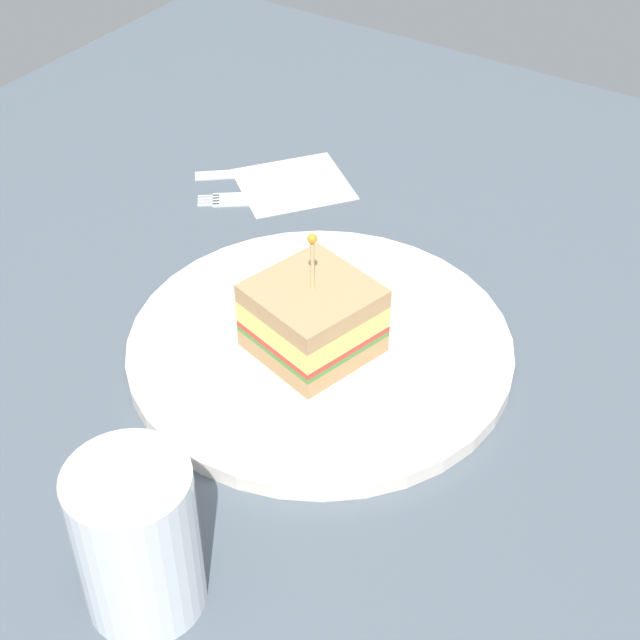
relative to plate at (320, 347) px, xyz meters
The scene contains 7 objects.
ground_plane 1.64cm from the plate, ahead, with size 108.90×108.90×2.00cm, color #4C5660.
plate is the anchor object (origin of this frame).
sandwich_half_center 3.61cm from the plate, ahead, with size 9.82×9.84×10.27cm.
drink_glass 24.31cm from the plate, ahead, with size 7.06×7.06×10.60cm.
napkin 24.40cm from the plate, 140.77° to the right, with size 10.10×9.09×0.15cm, color beige.
fork 22.50cm from the plate, 130.43° to the right, with size 9.03×11.45×0.35cm.
knife 27.05cm from the plate, 133.14° to the right, with size 9.24×10.87×0.35cm.
Camera 1 is at (46.54, 30.48, 49.52)cm, focal length 54.61 mm.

